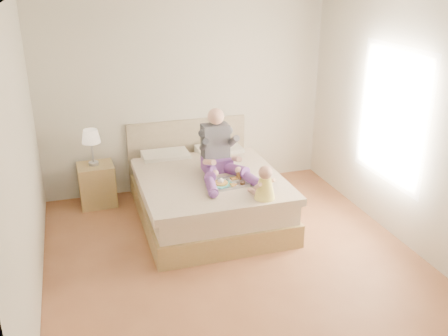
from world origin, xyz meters
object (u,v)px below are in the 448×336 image
object	(u,v)px
adult	(220,155)
bed	(206,192)
nightstand	(97,185)
baby	(264,185)
tray	(228,182)

from	to	relation	value
adult	bed	bearing A→B (deg)	136.04
bed	adult	size ratio (longest dim) A/B	2.21
nightstand	baby	xyz separation A→B (m)	(1.72, -1.69, 0.48)
bed	adult	distance (m)	0.57
bed	nightstand	xyz separation A→B (m)	(-1.31, 0.74, -0.03)
baby	adult	bearing A→B (deg)	87.16
nightstand	tray	bearing A→B (deg)	-41.80
adult	baby	distance (m)	0.86
bed	baby	size ratio (longest dim) A/B	5.68
bed	baby	xyz separation A→B (m)	(0.41, -0.95, 0.45)
bed	baby	bearing A→B (deg)	-66.81
adult	baby	world-z (taller)	adult
bed	nightstand	world-z (taller)	bed
nightstand	adult	distance (m)	1.79
nightstand	adult	xyz separation A→B (m)	(1.46, -0.87, 0.57)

